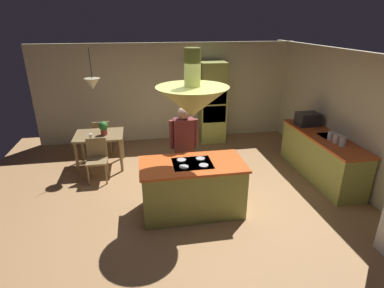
# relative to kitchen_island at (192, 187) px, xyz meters

# --- Properties ---
(ground) EXTENTS (8.16, 8.16, 0.00)m
(ground) POSITION_rel_kitchen_island_xyz_m (0.00, 0.20, -0.46)
(ground) COLOR #AD7F51
(wall_back) EXTENTS (6.80, 0.10, 2.55)m
(wall_back) POSITION_rel_kitchen_island_xyz_m (0.00, 3.65, 0.82)
(wall_back) COLOR beige
(wall_back) RESTS_ON ground
(wall_right) EXTENTS (0.10, 7.20, 2.55)m
(wall_right) POSITION_rel_kitchen_island_xyz_m (3.25, 0.60, 0.82)
(wall_right) COLOR beige
(wall_right) RESTS_ON ground
(kitchen_island) EXTENTS (1.72, 0.89, 0.93)m
(kitchen_island) POSITION_rel_kitchen_island_xyz_m (0.00, 0.00, 0.00)
(kitchen_island) COLOR #A0A84C
(kitchen_island) RESTS_ON ground
(counter_run_right) EXTENTS (0.73, 2.32, 0.91)m
(counter_run_right) POSITION_rel_kitchen_island_xyz_m (2.84, 0.80, 0.01)
(counter_run_right) COLOR #A0A84C
(counter_run_right) RESTS_ON ground
(oven_tower) EXTENTS (0.66, 0.62, 2.10)m
(oven_tower) POSITION_rel_kitchen_island_xyz_m (1.10, 3.24, 0.59)
(oven_tower) COLOR #A0A84C
(oven_tower) RESTS_ON ground
(dining_table) EXTENTS (1.03, 0.82, 0.76)m
(dining_table) POSITION_rel_kitchen_island_xyz_m (-1.70, 2.10, 0.19)
(dining_table) COLOR olive
(dining_table) RESTS_ON ground
(person_at_island) EXTENTS (0.53, 0.22, 1.65)m
(person_at_island) POSITION_rel_kitchen_island_xyz_m (-0.03, 0.71, 0.49)
(person_at_island) COLOR tan
(person_at_island) RESTS_ON ground
(range_hood) EXTENTS (1.10, 1.10, 1.00)m
(range_hood) POSITION_rel_kitchen_island_xyz_m (0.00, 0.00, 1.50)
(range_hood) COLOR #A0A84C
(pendant_light_over_table) EXTENTS (0.32, 0.32, 0.82)m
(pendant_light_over_table) POSITION_rel_kitchen_island_xyz_m (-1.70, 2.10, 1.40)
(pendant_light_over_table) COLOR beige
(chair_facing_island) EXTENTS (0.40, 0.40, 0.87)m
(chair_facing_island) POSITION_rel_kitchen_island_xyz_m (-1.70, 1.47, 0.05)
(chair_facing_island) COLOR olive
(chair_facing_island) RESTS_ON ground
(chair_by_back_wall) EXTENTS (0.40, 0.40, 0.87)m
(chair_by_back_wall) POSITION_rel_kitchen_island_xyz_m (-1.70, 2.73, 0.05)
(chair_by_back_wall) COLOR olive
(chair_by_back_wall) RESTS_ON ground
(potted_plant_on_table) EXTENTS (0.20, 0.20, 0.30)m
(potted_plant_on_table) POSITION_rel_kitchen_island_xyz_m (-1.58, 2.05, 0.47)
(potted_plant_on_table) COLOR #99382D
(potted_plant_on_table) RESTS_ON dining_table
(cup_on_table) EXTENTS (0.07, 0.07, 0.09)m
(cup_on_table) POSITION_rel_kitchen_island_xyz_m (-1.84, 1.89, 0.35)
(cup_on_table) COLOR white
(cup_on_table) RESTS_ON dining_table
(canister_flour) EXTENTS (0.11, 0.11, 0.19)m
(canister_flour) POSITION_rel_kitchen_island_xyz_m (2.84, 0.23, 0.54)
(canister_flour) COLOR silver
(canister_flour) RESTS_ON counter_run_right
(canister_sugar) EXTENTS (0.13, 0.13, 0.17)m
(canister_sugar) POSITION_rel_kitchen_island_xyz_m (2.84, 0.41, 0.53)
(canister_sugar) COLOR silver
(canister_sugar) RESTS_ON counter_run_right
(canister_tea) EXTENTS (0.13, 0.13, 0.16)m
(canister_tea) POSITION_rel_kitchen_island_xyz_m (2.84, 0.59, 0.53)
(canister_tea) COLOR silver
(canister_tea) RESTS_ON counter_run_right
(microwave_on_counter) EXTENTS (0.46, 0.36, 0.28)m
(microwave_on_counter) POSITION_rel_kitchen_island_xyz_m (2.84, 1.48, 0.59)
(microwave_on_counter) COLOR #232326
(microwave_on_counter) RESTS_ON counter_run_right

